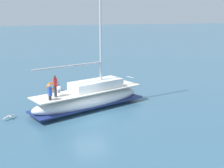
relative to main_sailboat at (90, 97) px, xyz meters
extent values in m
plane|color=#38607A|center=(1.93, -0.59, -0.91)|extent=(400.00, 400.00, 0.00)
ellipsoid|color=white|center=(0.02, -0.07, -0.21)|extent=(4.77, 9.89, 1.40)
cube|color=navy|center=(0.02, -0.07, -0.52)|extent=(4.74, 9.72, 0.10)
cube|color=beige|center=(0.02, -0.07, 0.53)|extent=(4.46, 9.38, 0.08)
cube|color=white|center=(-0.16, 0.62, 0.92)|extent=(2.73, 4.61, 0.70)
cylinder|color=silver|center=(-0.29, 1.09, 6.29)|extent=(0.16, 0.16, 11.44)
cylinder|color=#B7B7BC|center=(0.45, -1.70, 2.69)|extent=(1.59, 5.60, 0.12)
cylinder|color=silver|center=(-1.11, 4.20, 1.04)|extent=(0.89, 0.29, 0.06)
torus|color=orange|center=(-0.44, -2.92, 1.04)|extent=(0.31, 0.71, 0.70)
cylinder|color=#33333D|center=(0.75, -2.86, 0.97)|extent=(0.20, 0.20, 0.80)
cube|color=red|center=(0.75, -2.86, 1.65)|extent=(0.36, 0.28, 0.56)
sphere|color=#9E7051|center=(0.75, -2.86, 2.04)|extent=(0.20, 0.20, 0.20)
cylinder|color=red|center=(0.54, -2.91, 1.60)|extent=(0.09, 0.09, 0.50)
cylinder|color=red|center=(0.97, -2.80, 1.60)|extent=(0.09, 0.09, 0.50)
cylinder|color=#33333D|center=(1.47, -3.41, 0.75)|extent=(0.20, 0.20, 0.35)
cube|color=#3351AD|center=(1.47, -3.41, 1.20)|extent=(0.36, 0.28, 0.56)
sphere|color=tan|center=(1.47, -3.41, 1.59)|extent=(0.20, 0.20, 0.20)
cylinder|color=#3351AD|center=(1.26, -3.47, 1.15)|extent=(0.09, 0.09, 0.50)
cylinder|color=#3351AD|center=(1.68, -3.36, 1.15)|extent=(0.09, 0.09, 0.50)
torus|color=silver|center=(0.69, -2.62, 1.19)|extent=(0.75, 0.25, 0.76)
ellipsoid|color=silver|center=(0.09, -6.09, -0.69)|extent=(0.40, 0.35, 0.16)
sphere|color=silver|center=(0.24, -5.98, -0.66)|extent=(0.11, 0.11, 0.11)
cone|color=gold|center=(0.30, -5.95, -0.67)|extent=(0.08, 0.07, 0.04)
cube|color=#9E9993|center=(-0.06, -5.87, -0.67)|extent=(0.42, 0.51, 0.13)
cube|color=#9E9993|center=(0.24, -6.31, -0.67)|extent=(0.42, 0.51, 0.13)
sphere|color=silver|center=(-6.30, -0.93, -0.72)|extent=(0.62, 0.62, 0.62)
cylinder|color=black|center=(-6.30, -0.93, -0.42)|extent=(0.04, 0.04, 0.60)
camera|label=1|loc=(20.82, -7.29, 6.29)|focal=46.44mm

